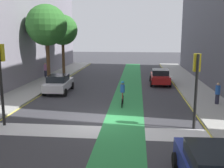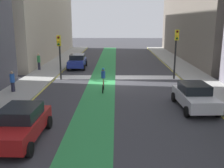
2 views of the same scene
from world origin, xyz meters
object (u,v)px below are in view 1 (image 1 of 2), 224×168
pedestrian_sidewalk_right_b (218,93)px  car_red_right_far (160,77)px  car_white_left_far (59,83)px  traffic_signal_near_right (196,77)px  cyclist_in_lane (123,93)px  street_tree_far (47,25)px  traffic_signal_near_left (1,69)px  pedestrian_sidewalk_left_a (45,70)px  street_tree_near (62,30)px

pedestrian_sidewalk_right_b → car_red_right_far: bearing=113.4°
car_white_left_far → pedestrian_sidewalk_right_b: size_ratio=2.75×
traffic_signal_near_right → car_white_left_far: bearing=141.6°
traffic_signal_near_right → pedestrian_sidewalk_right_b: size_ratio=2.63×
cyclist_in_lane → street_tree_far: bearing=136.7°
car_red_right_far → car_white_left_far: bearing=-153.3°
car_red_right_far → traffic_signal_near_left: bearing=-126.8°
pedestrian_sidewalk_right_b → pedestrian_sidewalk_left_a: bearing=147.9°
pedestrian_sidewalk_left_a → street_tree_far: street_tree_far is taller
street_tree_near → street_tree_far: 6.81m
traffic_signal_near_left → cyclist_in_lane: traffic_signal_near_left is taller
traffic_signal_near_left → car_red_right_far: bearing=53.2°
traffic_signal_near_left → pedestrian_sidewalk_left_a: traffic_signal_near_left is taller
pedestrian_sidewalk_right_b → traffic_signal_near_left: bearing=-158.4°
pedestrian_sidewalk_right_b → street_tree_far: (-14.81, 6.82, 5.02)m
traffic_signal_near_left → pedestrian_sidewalk_right_b: bearing=21.6°
traffic_signal_near_left → car_white_left_far: 8.85m
pedestrian_sidewalk_right_b → street_tree_far: street_tree_far is taller
traffic_signal_near_left → pedestrian_sidewalk_left_a: bearing=101.5°
traffic_signal_near_left → street_tree_near: bearing=95.8°
traffic_signal_near_left → car_red_right_far: 16.61m
traffic_signal_near_right → street_tree_near: size_ratio=0.56×
cyclist_in_lane → traffic_signal_near_left: bearing=-145.1°
car_red_right_far → cyclist_in_lane: size_ratio=2.28×
traffic_signal_near_left → cyclist_in_lane: 8.21m
street_tree_near → pedestrian_sidewalk_right_b: bearing=-41.9°
cyclist_in_lane → pedestrian_sidewalk_left_a: bearing=131.1°
street_tree_near → car_white_left_far: bearing=-76.5°
traffic_signal_near_left → car_white_left_far: size_ratio=1.07×
car_white_left_far → cyclist_in_lane: size_ratio=2.30×
traffic_signal_near_left → car_white_left_far: traffic_signal_near_left is taller
car_white_left_far → pedestrian_sidewalk_left_a: pedestrian_sidewalk_left_a is taller
street_tree_near → pedestrian_sidewalk_left_a: bearing=-110.7°
car_white_left_far → pedestrian_sidewalk_left_a: bearing=117.9°
cyclist_in_lane → street_tree_near: size_ratio=0.25×
cyclist_in_lane → car_white_left_far: bearing=146.0°
car_white_left_far → pedestrian_sidewalk_left_a: (-3.74, 7.05, 0.22)m
street_tree_near → cyclist_in_lane: bearing=-59.7°
pedestrian_sidewalk_left_a → street_tree_far: (1.62, -3.49, 4.93)m
car_white_left_far → pedestrian_sidewalk_right_b: 13.11m
traffic_signal_near_left → street_tree_near: street_tree_near is taller
pedestrian_sidewalk_left_a → pedestrian_sidewalk_right_b: size_ratio=1.09×
traffic_signal_near_right → pedestrian_sidewalk_right_b: bearing=61.1°
cyclist_in_lane → street_tree_near: street_tree_near is taller
car_red_right_far → cyclist_in_lane: cyclist_in_lane is taller
car_red_right_far → cyclist_in_lane: 9.28m
pedestrian_sidewalk_right_b → cyclist_in_lane: bearing=-173.8°
traffic_signal_near_left → pedestrian_sidewalk_right_b: (13.28, 5.25, -2.26)m
car_white_left_far → cyclist_in_lane: (5.90, -3.99, 0.17)m
cyclist_in_lane → pedestrian_sidewalk_left_a: (-9.64, 11.04, 0.05)m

